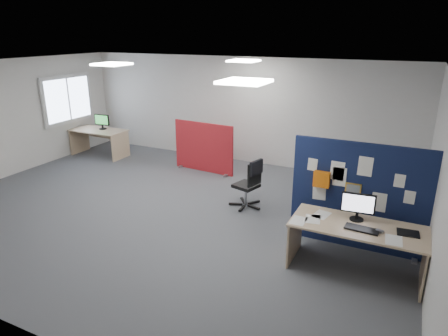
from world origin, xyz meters
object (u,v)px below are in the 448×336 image
at_px(second_desk, 100,136).
at_px(office_chair, 250,181).
at_px(monitor_main, 358,205).
at_px(monitor_second, 102,121).
at_px(red_divider, 204,148).
at_px(navy_divider, 358,197).
at_px(main_desk, 357,235).

xyz_separation_m(second_desk, office_chair, (5.08, -1.46, 0.01)).
distance_m(monitor_main, monitor_second, 7.66).
relative_size(monitor_main, second_desk, 0.30).
height_order(red_divider, monitor_second, red_divider).
bearing_deg(monitor_second, second_desk, -133.53).
xyz_separation_m(red_divider, second_desk, (-3.23, -0.06, -0.05)).
xyz_separation_m(second_desk, monitor_second, (0.06, 0.08, 0.41)).
xyz_separation_m(monitor_main, office_chair, (-2.13, 1.21, -0.40)).
distance_m(navy_divider, monitor_main, 0.55).
xyz_separation_m(navy_divider, main_desk, (0.12, -0.67, -0.31)).
distance_m(monitor_main, red_divider, 4.84).
bearing_deg(monitor_second, main_desk, -26.28).
bearing_deg(office_chair, second_desk, 179.94).
xyz_separation_m(main_desk, monitor_second, (-7.20, 2.88, 0.39)).
xyz_separation_m(main_desk, red_divider, (-4.03, 2.86, 0.04)).
bearing_deg(red_divider, office_chair, -35.26).
bearing_deg(office_chair, navy_divider, -1.93).
height_order(red_divider, second_desk, red_divider).
relative_size(navy_divider, red_divider, 1.29).
distance_m(navy_divider, monitor_second, 7.42).
bearing_deg(navy_divider, main_desk, -80.08).
relative_size(second_desk, monitor_second, 3.42).
distance_m(navy_divider, second_desk, 7.46).
relative_size(main_desk, office_chair, 1.86).
relative_size(monitor_second, office_chair, 0.46).
bearing_deg(monitor_main, navy_divider, 91.49).
relative_size(navy_divider, main_desk, 1.15).
relative_size(main_desk, monitor_second, 4.09).
xyz_separation_m(main_desk, office_chair, (-2.18, 1.34, -0.00)).
bearing_deg(second_desk, navy_divider, -16.60).
height_order(navy_divider, monitor_main, navy_divider).
height_order(navy_divider, red_divider, navy_divider).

